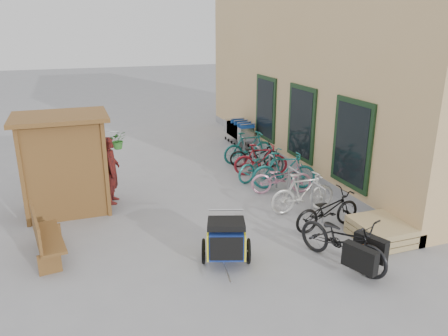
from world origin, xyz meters
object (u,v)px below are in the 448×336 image
object	(u,v)px
bike_0	(328,210)
child_trailer	(226,238)
bike_5	(261,160)
pallet_stack	(381,231)
bike_1	(303,193)
bike_2	(281,178)
bike_6	(255,154)
shopping_carts	(238,130)
person_kiosk	(111,170)
bike_3	(284,171)
kiosk	(60,151)
bike_4	(262,164)
cargo_bike	(344,241)
bike_7	(248,147)
bench	(44,235)

from	to	relation	value
bike_0	child_trailer	bearing A→B (deg)	96.48
bike_5	pallet_stack	bearing A→B (deg)	-155.77
bike_1	bike_2	xyz separation A→B (m)	(0.09, 1.31, -0.07)
bike_1	bike_6	size ratio (longest dim) A/B	1.03
shopping_carts	bike_6	world-z (taller)	shopping_carts
person_kiosk	bike_3	distance (m)	4.64
pallet_stack	shopping_carts	size ratio (longest dim) A/B	0.64
bike_3	bike_6	xyz separation A→B (m)	(0.02, 2.03, -0.11)
kiosk	bike_0	distance (m)	6.37
bike_2	bike_6	distance (m)	2.32
pallet_stack	person_kiosk	distance (m)	6.57
person_kiosk	bike_6	xyz separation A→B (m)	(4.60, 1.41, -0.44)
bike_6	shopping_carts	bearing A→B (deg)	8.33
bike_2	bike_4	xyz separation A→B (m)	(-0.05, 1.17, 0.03)
cargo_bike	bike_2	size ratio (longest dim) A/B	1.24
bike_1	bike_7	world-z (taller)	bike_7
cargo_bike	bike_7	bearing A→B (deg)	62.68
bench	bike_7	distance (m)	7.55
pallet_stack	bench	distance (m)	6.87
bike_2	bike_3	world-z (taller)	bike_3
bike_1	bike_6	xyz separation A→B (m)	(0.32, 3.62, -0.08)
bike_1	bike_5	distance (m)	2.86
bike_5	bike_7	bearing A→B (deg)	10.30
kiosk	person_kiosk	distance (m)	1.36
bike_0	person_kiosk	bearing A→B (deg)	47.23
person_kiosk	bike_6	bearing A→B (deg)	-60.41
bike_1	bike_2	world-z (taller)	bike_1
kiosk	bike_2	xyz separation A→B (m)	(5.53, -0.70, -1.12)
kiosk	bench	size ratio (longest dim) A/B	1.57
shopping_carts	bike_5	xyz separation A→B (m)	(-0.67, -3.55, -0.09)
kiosk	pallet_stack	world-z (taller)	kiosk
bike_2	bike_5	bearing A→B (deg)	11.57
bike_1	bike_4	distance (m)	2.49
kiosk	person_kiosk	bearing A→B (deg)	9.90
kiosk	bike_3	bearing A→B (deg)	-4.24
bike_1	bike_3	distance (m)	1.61
shopping_carts	bike_6	size ratio (longest dim) A/B	1.15
bike_0	bike_1	distance (m)	0.98
bike_5	bike_3	bearing A→B (deg)	-157.76
pallet_stack	bike_5	world-z (taller)	bike_5
bike_0	bike_1	world-z (taller)	bike_1
cargo_bike	bike_4	distance (m)	4.94
bench	bike_3	world-z (taller)	bike_3
child_trailer	bike_5	xyz separation A→B (m)	(2.73, 4.44, -0.03)
pallet_stack	bike_5	distance (m)	4.77
bike_5	bike_6	distance (m)	0.78
child_trailer	bike_5	size ratio (longest dim) A/B	0.99
child_trailer	bike_7	bearing A→B (deg)	82.50
kiosk	bike_0	world-z (taller)	kiosk
cargo_bike	kiosk	bearing A→B (deg)	117.66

